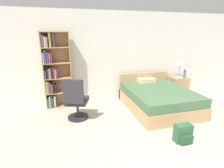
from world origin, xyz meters
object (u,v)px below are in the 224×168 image
at_px(bed, 157,98).
at_px(water_bottle, 185,74).
at_px(office_chair, 76,101).
at_px(table_lamp, 180,63).
at_px(bookshelf, 54,71).
at_px(nightstand, 179,86).
at_px(backpack_green, 183,134).

xyz_separation_m(bed, water_bottle, (1.29, 0.63, 0.46)).
distance_m(office_chair, table_lamp, 3.52).
bearing_deg(bookshelf, nightstand, -1.16).
height_order(nightstand, table_lamp, table_lamp).
relative_size(bookshelf, table_lamp, 3.53).
bearing_deg(office_chair, water_bottle, 12.49).
bearing_deg(bed, backpack_green, -101.51).
bearing_deg(table_lamp, office_chair, -165.05).
bearing_deg(bookshelf, office_chair, -62.93).
bearing_deg(nightstand, bed, -148.50).
xyz_separation_m(nightstand, table_lamp, (-0.01, 0.03, 0.77)).
relative_size(office_chair, water_bottle, 3.97).
distance_m(bookshelf, office_chair, 1.20).
relative_size(nightstand, backpack_green, 1.77).
bearing_deg(office_chair, bookshelf, 117.07).
height_order(office_chair, nightstand, office_chair).
bearing_deg(bed, office_chair, -176.38).
height_order(bed, nightstand, bed).
height_order(water_bottle, backpack_green, water_bottle).
xyz_separation_m(table_lamp, water_bottle, (0.11, -0.13, -0.34)).
relative_size(bookshelf, backpack_green, 5.82).
bearing_deg(nightstand, backpack_green, -123.44).
height_order(bookshelf, office_chair, bookshelf).
bearing_deg(water_bottle, nightstand, 134.67).
bearing_deg(backpack_green, office_chair, 142.71).
bearing_deg(nightstand, water_bottle, -45.33).
distance_m(office_chair, nightstand, 3.48).
bearing_deg(water_bottle, backpack_green, -126.36).
xyz_separation_m(office_chair, water_bottle, (3.47, 0.77, 0.27)).
height_order(bed, water_bottle, water_bottle).
distance_m(bookshelf, bed, 2.88).
xyz_separation_m(office_chair, table_lamp, (3.35, 0.90, 0.60)).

